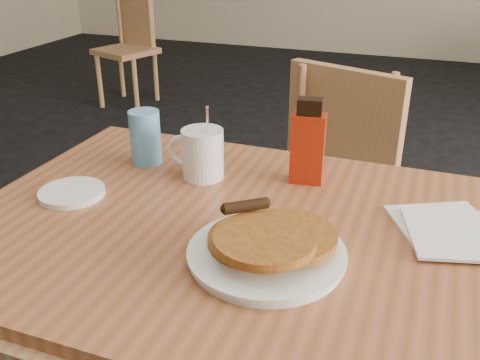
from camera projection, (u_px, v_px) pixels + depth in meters
name	position (u px, v px, depth m)	size (l,w,h in m)	color
main_table	(261.00, 249.00, 0.99)	(1.16, 0.79, 0.75)	#945434
chair_main_far	(333.00, 186.00, 1.67)	(0.50, 0.51, 0.86)	#9E804A
chair_wall_extra	(130.00, 37.00, 3.99)	(0.48, 0.49, 0.83)	#9E804A
pancake_plate	(268.00, 247.00, 0.87)	(0.26, 0.26, 0.08)	white
coffee_mug	(201.00, 153.00, 1.15)	(0.13, 0.09, 0.17)	white
syrup_bottle	(308.00, 144.00, 1.11)	(0.07, 0.05, 0.18)	maroon
napkin_stack	(451.00, 230.00, 0.95)	(0.24, 0.25, 0.01)	silver
blue_tumbler	(145.00, 137.00, 1.21)	(0.07, 0.07, 0.12)	#5798CE
side_saucer	(72.00, 193.00, 1.08)	(0.13, 0.13, 0.01)	white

